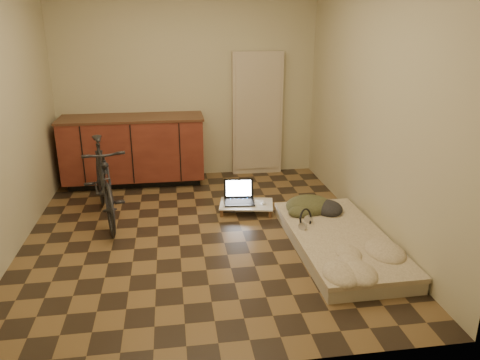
{
  "coord_description": "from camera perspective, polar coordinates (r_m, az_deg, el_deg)",
  "views": [
    {
      "loc": [
        -0.25,
        -4.4,
        2.1
      ],
      "look_at": [
        0.42,
        0.05,
        0.55
      ],
      "focal_mm": 35.0,
      "sensor_mm": 36.0,
      "label": 1
    }
  ],
  "objects": [
    {
      "name": "room_shell",
      "position": [
        4.48,
        -5.3,
        8.64
      ],
      "size": [
        3.5,
        4.0,
        2.6
      ],
      "color": "brown",
      "rests_on": "ground"
    },
    {
      "name": "cabinets",
      "position": [
        6.34,
        -12.82,
        3.6
      ],
      "size": [
        1.84,
        0.62,
        0.91
      ],
      "color": "black",
      "rests_on": "ground"
    },
    {
      "name": "appliance_panel",
      "position": [
        6.58,
        2.12,
        8.03
      ],
      "size": [
        0.7,
        0.1,
        1.7
      ],
      "primitive_type": "cube",
      "color": "#C4B29B",
      "rests_on": "ground"
    },
    {
      "name": "bicycle",
      "position": [
        5.23,
        -16.35,
        0.32
      ],
      "size": [
        0.78,
        1.58,
        0.99
      ],
      "primitive_type": "imported",
      "rotation": [
        0.0,
        0.0,
        0.23
      ],
      "color": "black",
      "rests_on": "ground"
    },
    {
      "name": "futon",
      "position": [
        4.63,
        12.0,
        -7.33
      ],
      "size": [
        0.88,
        1.8,
        0.15
      ],
      "rotation": [
        0.0,
        0.0,
        0.01
      ],
      "color": "#AFA48C",
      "rests_on": "ground"
    },
    {
      "name": "clothing_pile",
      "position": [
        5.08,
        9.03,
        -2.51
      ],
      "size": [
        0.53,
        0.45,
        0.21
      ],
      "primitive_type": null,
      "rotation": [
        0.0,
        0.0,
        0.01
      ],
      "color": "#3B3D23",
      "rests_on": "futon"
    },
    {
      "name": "headphones",
      "position": [
        4.69,
        8.01,
        -4.64
      ],
      "size": [
        0.32,
        0.32,
        0.16
      ],
      "primitive_type": null,
      "rotation": [
        0.0,
        0.0,
        0.78
      ],
      "color": "black",
      "rests_on": "futon"
    },
    {
      "name": "lap_desk",
      "position": [
        5.37,
        0.78,
        -2.99
      ],
      "size": [
        0.67,
        0.5,
        0.1
      ],
      "rotation": [
        0.0,
        0.0,
        -0.2
      ],
      "color": "brown",
      "rests_on": "ground"
    },
    {
      "name": "laptop",
      "position": [
        5.41,
        -0.12,
        -2.11
      ],
      "size": [
        0.37,
        0.34,
        0.24
      ],
      "rotation": [
        0.0,
        0.0,
        -0.09
      ],
      "color": "black",
      "rests_on": "lap_desk"
    },
    {
      "name": "mouse",
      "position": [
        5.35,
        2.86,
        -2.79
      ],
      "size": [
        0.06,
        0.09,
        0.03
      ],
      "primitive_type": "ellipsoid",
      "rotation": [
        0.0,
        0.0,
        -0.14
      ],
      "color": "silver",
      "rests_on": "lap_desk"
    }
  ]
}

